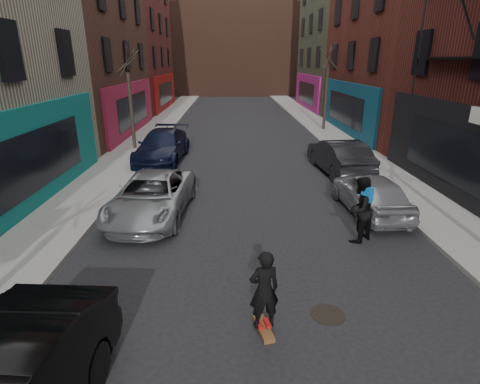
{
  "coord_description": "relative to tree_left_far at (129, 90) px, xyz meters",
  "views": [
    {
      "loc": [
        -0.69,
        -3.39,
        4.93
      ],
      "look_at": [
        -0.44,
        6.03,
        1.6
      ],
      "focal_mm": 28.0,
      "sensor_mm": 36.0,
      "label": 1
    }
  ],
  "objects": [
    {
      "name": "tree_left_far",
      "position": [
        0.0,
        0.0,
        0.0
      ],
      "size": [
        2.0,
        2.0,
        6.5
      ],
      "primitive_type": null,
      "color": "black",
      "rests_on": "sidewalk_left"
    },
    {
      "name": "building_far",
      "position": [
        6.2,
        38.0,
        3.62
      ],
      "size": [
        40.0,
        10.0,
        14.0
      ],
      "primitive_type": "cube",
      "color": "#47281E",
      "rests_on": "ground"
    },
    {
      "name": "skateboarder",
      "position": [
        6.11,
        -15.46,
        -2.48
      ],
      "size": [
        0.66,
        0.51,
        1.6
      ],
      "primitive_type": "imported",
      "rotation": [
        0.0,
        0.0,
        3.37
      ],
      "color": "black",
      "rests_on": "skateboard"
    },
    {
      "name": "sidewalk_right",
      "position": [
        12.45,
        12.0,
        -3.31
      ],
      "size": [
        2.5,
        84.0,
        0.13
      ],
      "primitive_type": "cube",
      "color": "gray",
      "rests_on": "ground"
    },
    {
      "name": "sidewalk_left",
      "position": [
        -0.05,
        12.0,
        -3.31
      ],
      "size": [
        2.5,
        84.0,
        0.13
      ],
      "primitive_type": "cube",
      "color": "gray",
      "rests_on": "ground"
    },
    {
      "name": "parked_left_far",
      "position": [
        2.91,
        -9.7,
        -2.69
      ],
      "size": [
        2.63,
        5.09,
        1.37
      ],
      "primitive_type": "imported",
      "rotation": [
        0.0,
        0.0,
        -0.07
      ],
      "color": "gray",
      "rests_on": "ground"
    },
    {
      "name": "manhole",
      "position": [
        7.48,
        -15.05,
        -3.37
      ],
      "size": [
        0.9,
        0.9,
        0.01
      ],
      "primitive_type": "cylinder",
      "rotation": [
        0.0,
        0.0,
        0.35
      ],
      "color": "black",
      "rests_on": "ground"
    },
    {
      "name": "parked_left_end",
      "position": [
        2.04,
        -2.45,
        -2.61
      ],
      "size": [
        2.5,
        5.45,
        1.54
      ],
      "primitive_type": "imported",
      "rotation": [
        0.0,
        0.0,
        -0.06
      ],
      "color": "black",
      "rests_on": "ground"
    },
    {
      "name": "skateboard",
      "position": [
        6.11,
        -15.46,
        -3.33
      ],
      "size": [
        0.4,
        0.83,
        0.1
      ],
      "primitive_type": "cube",
      "rotation": [
        0.0,
        0.0,
        0.23
      ],
      "color": "brown",
      "rests_on": "ground"
    },
    {
      "name": "parked_right_end",
      "position": [
        10.5,
        -4.84,
        -2.6
      ],
      "size": [
        2.07,
        4.84,
        1.55
      ],
      "primitive_type": "imported",
      "rotation": [
        0.0,
        0.0,
        3.23
      ],
      "color": "black",
      "rests_on": "ground"
    },
    {
      "name": "parked_right_far",
      "position": [
        10.23,
        -9.63,
        -2.69
      ],
      "size": [
        1.85,
        4.13,
        1.38
      ],
      "primitive_type": "imported",
      "rotation": [
        0.0,
        0.0,
        3.2
      ],
      "color": "#9A9DA2",
      "rests_on": "ground"
    },
    {
      "name": "tree_right_far",
      "position": [
        12.4,
        6.0,
        0.15
      ],
      "size": [
        2.0,
        2.0,
        6.8
      ],
      "primitive_type": null,
      "color": "black",
      "rests_on": "sidewalk_right"
    },
    {
      "name": "pedestrian",
      "position": [
        9.13,
        -11.74,
        -2.41
      ],
      "size": [
        1.18,
        1.15,
        1.92
      ],
      "rotation": [
        0.0,
        0.0,
        3.81
      ],
      "color": "black",
      "rests_on": "ground"
    }
  ]
}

